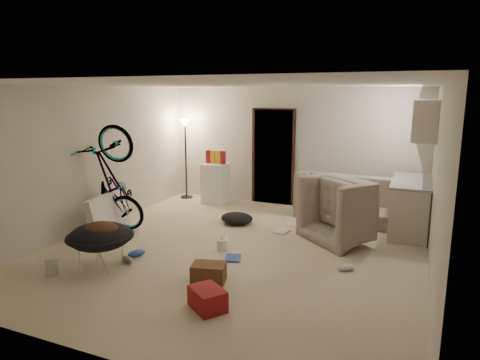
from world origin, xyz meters
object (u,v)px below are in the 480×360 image
at_px(saucer_chair, 100,242).
at_px(drink_case_b, 208,299).
at_px(floor_lamp, 185,141).
at_px(tv_box, 108,214).
at_px(kitchen_counter, 410,207).
at_px(armchair, 354,216).
at_px(drink_case_a, 209,273).
at_px(mini_fridge, 216,183).
at_px(juicer, 222,244).
at_px(sofa, 357,202).
at_px(bicycle, 114,203).

height_order(saucer_chair, drink_case_b, saucer_chair).
distance_m(floor_lamp, tv_box, 2.97).
relative_size(floor_lamp, kitchen_counter, 1.21).
bearing_deg(armchair, drink_case_a, 99.83).
bearing_deg(mini_fridge, armchair, -24.85).
distance_m(armchair, drink_case_a, 2.87).
distance_m(mini_fridge, tv_box, 2.80).
bearing_deg(mini_fridge, saucer_chair, -90.16).
bearing_deg(juicer, sofa, 57.07).
bearing_deg(sofa, saucer_chair, 56.12).
height_order(mini_fridge, drink_case_a, mini_fridge).
xyz_separation_m(floor_lamp, juicer, (2.23, -2.74, -1.20)).
height_order(kitchen_counter, drink_case_b, kitchen_counter).
height_order(kitchen_counter, saucer_chair, kitchen_counter).
height_order(bicycle, drink_case_a, bicycle).
bearing_deg(armchair, saucer_chair, 81.93).
distance_m(sofa, armchair, 1.17).
xyz_separation_m(bicycle, saucer_chair, (0.91, -1.41, -0.12)).
distance_m(kitchen_counter, bicycle, 5.13).
xyz_separation_m(armchair, bicycle, (-3.90, -1.26, 0.12)).
xyz_separation_m(armchair, tv_box, (-3.90, -1.44, -0.04)).
height_order(mini_fridge, saucer_chair, mini_fridge).
bearing_deg(armchair, mini_fridge, 18.43).
height_order(floor_lamp, kitchen_counter, floor_lamp).
bearing_deg(sofa, floor_lamp, -0.09).
distance_m(kitchen_counter, tv_box, 5.20).
bearing_deg(drink_case_b, mini_fridge, 150.65).
distance_m(armchair, tv_box, 4.16).
distance_m(mini_fridge, drink_case_a, 4.14).
height_order(mini_fridge, tv_box, mini_fridge).
height_order(sofa, drink_case_a, sofa).
bearing_deg(sofa, bicycle, 35.61).
distance_m(armchair, saucer_chair, 4.01).
xyz_separation_m(kitchen_counter, armchair, (-0.83, -0.72, -0.06)).
bearing_deg(tv_box, floor_lamp, 81.80).
height_order(mini_fridge, drink_case_b, mini_fridge).
xyz_separation_m(floor_lamp, armchair, (4.00, -1.37, -0.92)).
relative_size(drink_case_a, drink_case_b, 1.01).
bearing_deg(drink_case_b, bicycle, -178.22).
bearing_deg(saucer_chair, tv_box, 126.57).
bearing_deg(armchair, sofa, -44.19).
xyz_separation_m(tv_box, drink_case_b, (2.77, -1.65, -0.22)).
height_order(saucer_chair, juicer, saucer_chair).
xyz_separation_m(saucer_chair, tv_box, (-0.91, 1.23, -0.04)).
height_order(kitchen_counter, sofa, kitchen_counter).
height_order(kitchen_counter, juicer, kitchen_counter).
distance_m(floor_lamp, armchair, 4.32).
bearing_deg(mini_fridge, tv_box, -107.71).
relative_size(kitchen_counter, saucer_chair, 1.66).
relative_size(tv_box, juicer, 4.17).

